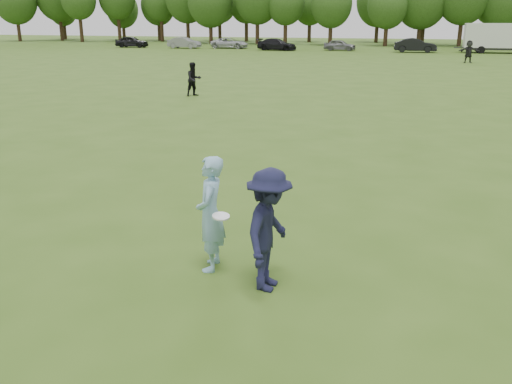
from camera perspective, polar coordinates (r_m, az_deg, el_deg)
ground at (r=8.32m, az=1.01°, el=-10.13°), size 200.00×200.00×0.00m
thrower at (r=8.61m, az=-4.82°, el=-2.31°), size 0.56×0.75×1.88m
defender at (r=7.96m, az=1.38°, el=-4.03°), size 0.79×1.26×1.87m
player_far_a at (r=28.52m, az=-6.57°, el=11.71°), size 1.03×1.05×1.70m
player_far_d at (r=52.68m, az=21.49°, el=13.59°), size 1.82×0.65×1.94m
car_a at (r=76.07m, az=-12.94°, el=15.16°), size 4.40×2.03×1.46m
car_b at (r=72.63m, az=-7.56°, el=15.31°), size 4.31×1.71×1.40m
car_c at (r=71.96m, az=-2.78°, el=15.39°), size 4.77×2.22×1.32m
car_d at (r=67.79m, az=2.21°, el=15.26°), size 4.94×2.38×1.39m
car_e at (r=67.96m, az=8.82°, el=15.04°), size 3.92×1.84×1.30m
car_f at (r=66.30m, az=16.42°, el=14.59°), size 4.79×1.81×1.56m
disc_in_play at (r=8.31m, az=-3.71°, el=-2.57°), size 0.31×0.31×0.08m
cargo_trailer at (r=68.14m, az=24.53°, el=14.65°), size 9.00×2.75×3.20m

